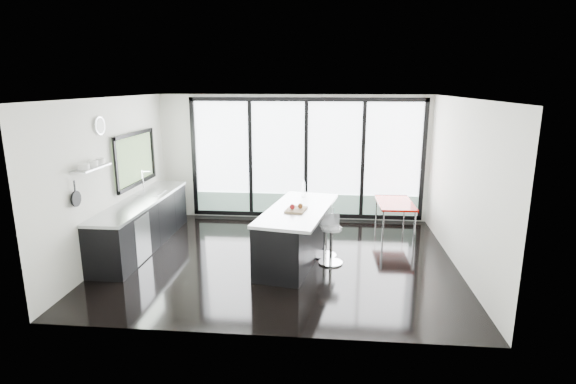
# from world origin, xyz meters

# --- Properties ---
(floor) EXTENTS (6.00, 5.00, 0.00)m
(floor) POSITION_xyz_m (0.00, 0.00, 0.00)
(floor) COLOR black
(floor) RESTS_ON ground
(ceiling) EXTENTS (6.00, 5.00, 0.00)m
(ceiling) POSITION_xyz_m (0.00, 0.00, 2.80)
(ceiling) COLOR white
(ceiling) RESTS_ON wall_back
(wall_back) EXTENTS (6.00, 0.09, 2.80)m
(wall_back) POSITION_xyz_m (0.27, 2.47, 1.27)
(wall_back) COLOR silver
(wall_back) RESTS_ON ground
(wall_front) EXTENTS (6.00, 0.00, 2.80)m
(wall_front) POSITION_xyz_m (0.00, -2.50, 1.40)
(wall_front) COLOR silver
(wall_front) RESTS_ON ground
(wall_left) EXTENTS (0.26, 5.00, 2.80)m
(wall_left) POSITION_xyz_m (-2.97, 0.27, 1.56)
(wall_left) COLOR silver
(wall_left) RESTS_ON ground
(wall_right) EXTENTS (0.00, 5.00, 2.80)m
(wall_right) POSITION_xyz_m (3.00, 0.00, 1.40)
(wall_right) COLOR silver
(wall_right) RESTS_ON ground
(counter_cabinets) EXTENTS (0.69, 3.24, 1.36)m
(counter_cabinets) POSITION_xyz_m (-2.67, 0.40, 0.46)
(counter_cabinets) COLOR black
(counter_cabinets) RESTS_ON floor
(island) EXTENTS (1.38, 2.46, 1.23)m
(island) POSITION_xyz_m (0.23, -0.00, 0.48)
(island) COLOR black
(island) RESTS_ON floor
(bar_stool_near) EXTENTS (0.47, 0.47, 0.66)m
(bar_stool_near) POSITION_xyz_m (0.88, -0.13, 0.33)
(bar_stool_near) COLOR silver
(bar_stool_near) RESTS_ON floor
(bar_stool_far) EXTENTS (0.45, 0.45, 0.67)m
(bar_stool_far) POSITION_xyz_m (0.77, 0.21, 0.33)
(bar_stool_far) COLOR silver
(bar_stool_far) RESTS_ON floor
(red_table) EXTENTS (0.73, 1.25, 0.66)m
(red_table) POSITION_xyz_m (2.18, 1.65, 0.33)
(red_table) COLOR #980600
(red_table) RESTS_ON floor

